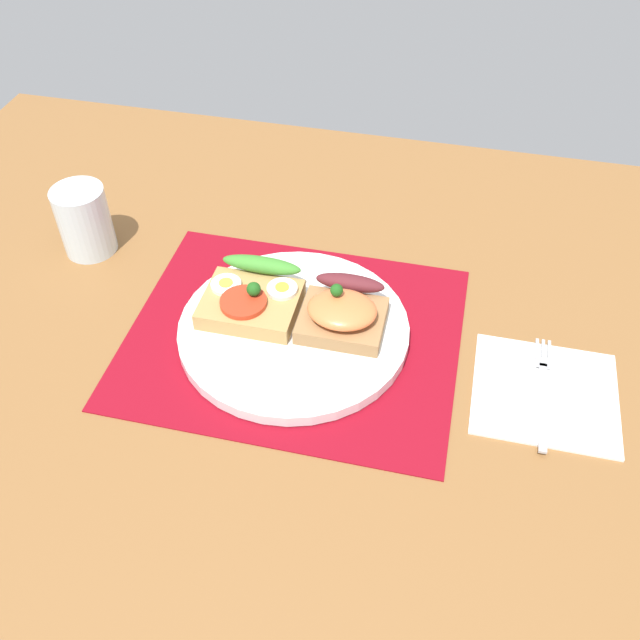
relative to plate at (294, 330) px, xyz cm
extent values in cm
cube|color=brown|center=(0.00, 0.00, -2.59)|extent=(120.00, 90.00, 3.20)
cube|color=maroon|center=(0.00, 0.00, -0.84)|extent=(36.71, 30.49, 0.30)
cylinder|color=white|center=(0.00, 0.00, 0.00)|extent=(25.69, 25.69, 1.37)
cube|color=tan|center=(-5.24, 1.18, 1.70)|extent=(10.61, 8.60, 2.03)
cylinder|color=red|center=(-5.65, 0.42, 3.02)|extent=(5.17, 5.17, 0.60)
ellipsoid|color=#408C2F|center=(-5.24, 5.87, 3.62)|extent=(9.33, 2.20, 1.80)
sphere|color=#1E5919|center=(-4.74, 1.18, 4.12)|extent=(1.60, 1.60, 1.60)
cylinder|color=white|center=(-8.42, 2.36, 2.97)|extent=(3.46, 3.46, 0.50)
cylinder|color=yellow|center=(-8.42, 2.36, 3.30)|extent=(1.56, 1.56, 0.16)
cylinder|color=white|center=(-2.06, 3.07, 2.97)|extent=(3.46, 3.46, 0.50)
cylinder|color=yellow|center=(-2.06, 3.07, 3.30)|extent=(1.56, 1.56, 0.16)
cube|color=#9D7346|center=(5.24, 1.07, 1.59)|extent=(9.25, 7.79, 1.80)
ellipsoid|color=orange|center=(5.28, 0.72, 3.59)|extent=(7.59, 6.23, 2.20)
ellipsoid|color=maroon|center=(5.24, 5.37, 3.38)|extent=(7.86, 2.20, 1.80)
sphere|color=#1E5919|center=(4.44, 1.67, 5.39)|extent=(1.40, 1.40, 1.40)
cube|color=white|center=(27.53, -2.29, -0.69)|extent=(14.79, 13.85, 0.60)
cube|color=#B7B7BC|center=(27.20, -4.60, -0.23)|extent=(0.80, 11.53, 0.32)
cube|color=#B7B7BC|center=(27.20, 1.37, -0.23)|extent=(1.50, 1.20, 0.32)
cube|color=#B7B7BC|center=(26.55, 3.37, -0.23)|extent=(0.32, 2.80, 0.32)
cube|color=#B7B7BC|center=(27.20, 3.37, -0.23)|extent=(0.32, 2.80, 0.32)
cube|color=#B7B7BC|center=(27.85, 3.37, -0.23)|extent=(0.32, 2.80, 0.32)
cylinder|color=silver|center=(-29.09, 9.27, 3.43)|extent=(6.48, 6.48, 8.82)
camera|label=1|loc=(15.08, -52.62, 55.99)|focal=39.41mm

